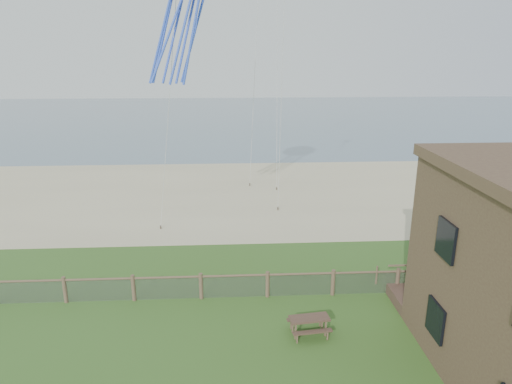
# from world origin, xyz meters

# --- Properties ---
(sand_beach) EXTENTS (72.00, 20.00, 0.02)m
(sand_beach) POSITION_xyz_m (0.00, 22.00, 0.00)
(sand_beach) COLOR tan
(sand_beach) RESTS_ON ground
(ocean) EXTENTS (160.00, 68.00, 0.02)m
(ocean) POSITION_xyz_m (0.00, 66.00, 0.00)
(ocean) COLOR slate
(ocean) RESTS_ON ground
(chainlink_fence) EXTENTS (36.20, 0.20, 1.25)m
(chainlink_fence) POSITION_xyz_m (0.00, 6.00, 0.55)
(chainlink_fence) COLOR brown
(chainlink_fence) RESTS_ON ground
(picnic_table) EXTENTS (1.69, 1.35, 0.66)m
(picnic_table) POSITION_xyz_m (1.41, 3.02, 0.33)
(picnic_table) COLOR #503A2E
(picnic_table) RESTS_ON ground
(octopus_kite) EXTENTS (4.09, 3.44, 7.19)m
(octopus_kite) POSITION_xyz_m (-4.07, 11.67, 12.62)
(octopus_kite) COLOR #D84922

